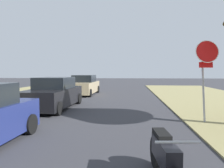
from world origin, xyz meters
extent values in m
cylinder|color=#9EA0A5|center=(4.29, 9.92, 1.16)|extent=(0.07, 0.49, 2.22)
cylinder|color=white|center=(4.29, 9.65, 2.58)|extent=(0.81, 0.20, 0.79)
cylinder|color=red|center=(4.29, 9.65, 2.58)|extent=(0.77, 0.21, 0.75)
cube|color=red|center=(4.29, 9.74, 2.11)|extent=(0.48, 0.09, 0.20)
cylinder|color=black|center=(-1.38, 7.94, 0.30)|extent=(0.21, 0.60, 0.60)
cube|color=black|center=(-2.28, 12.33, 0.59)|extent=(1.93, 4.44, 0.85)
cube|color=black|center=(-2.27, 12.55, 1.29)|extent=(1.65, 2.06, 0.56)
cylinder|color=black|center=(-1.45, 10.65, 0.30)|extent=(0.21, 0.60, 0.60)
cylinder|color=black|center=(-3.19, 10.70, 0.30)|extent=(0.21, 0.60, 0.60)
cylinder|color=black|center=(-1.37, 13.95, 0.30)|extent=(0.21, 0.60, 0.60)
cylinder|color=black|center=(-3.11, 14.00, 0.30)|extent=(0.21, 0.60, 0.60)
cube|color=tan|center=(-2.17, 18.92, 0.59)|extent=(1.93, 4.44, 0.85)
cube|color=black|center=(-2.16, 19.14, 1.29)|extent=(1.65, 2.06, 0.56)
cylinder|color=black|center=(-1.34, 17.25, 0.30)|extent=(0.21, 0.60, 0.60)
cylinder|color=black|center=(-3.08, 17.29, 0.30)|extent=(0.21, 0.60, 0.60)
cylinder|color=black|center=(-1.26, 20.55, 0.30)|extent=(0.21, 0.60, 0.60)
cylinder|color=black|center=(-2.99, 20.59, 0.30)|extent=(0.21, 0.60, 0.60)
cylinder|color=black|center=(2.10, 6.01, 0.30)|extent=(0.16, 0.61, 0.60)
cube|color=black|center=(2.17, 5.29, 0.58)|extent=(0.33, 1.03, 0.36)
cube|color=black|center=(2.15, 5.54, 0.78)|extent=(0.27, 0.58, 0.12)
cylinder|color=#9EA0A5|center=(2.23, 4.67, 0.95)|extent=(0.60, 0.10, 0.04)
camera|label=1|loc=(1.60, 1.85, 1.88)|focal=34.26mm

